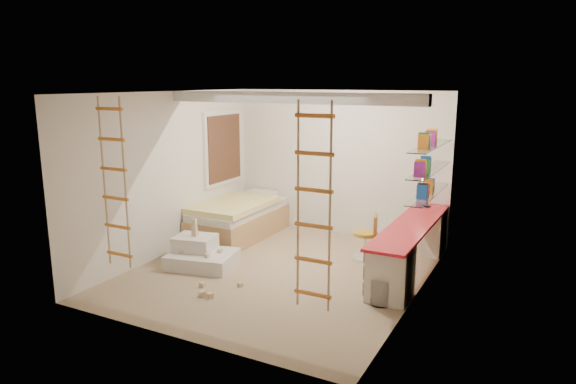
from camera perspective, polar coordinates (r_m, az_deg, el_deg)
The scene contains 15 objects.
floor at distance 7.65m, azimuth -1.05°, elevation -8.88°, with size 4.50×4.50×0.00m, color tan.
ceiling_beam at distance 7.40m, azimuth 0.00°, elevation 10.42°, with size 4.00×0.18×0.16m, color white.
window_frame at distance 9.52m, azimuth -7.25°, elevation 4.88°, with size 0.06×1.15×1.35m, color white.
window_blind at distance 9.50m, azimuth -7.05°, elevation 4.87°, with size 0.02×1.00×1.20m, color #4C2D1E.
rope_ladder_left at distance 6.67m, azimuth -18.72°, elevation 0.87°, with size 0.41×0.04×2.13m, color orange, non-canonical shape.
rope_ladder_right at distance 5.12m, azimuth 2.87°, elevation -1.81°, with size 0.41×0.04×2.13m, color orange, non-canonical shape.
waste_bin at distance 6.66m, azimuth 10.28°, elevation -10.85°, with size 0.26×0.26×0.33m, color white.
desk at distance 7.70m, azimuth 13.47°, elevation -5.90°, with size 0.56×2.80×0.75m.
shelves at distance 7.66m, azimuth 15.48°, elevation 2.36°, with size 0.25×1.80×0.71m.
bed at distance 9.27m, azimuth -5.51°, elevation -2.98°, with size 1.02×2.00×0.69m.
task_lamp at distance 8.43m, azimuth 15.00°, elevation 0.75°, with size 0.14×0.36×0.57m.
swivel_chair at distance 8.16m, azimuth 8.69°, elevation -5.64°, with size 0.52×0.52×0.73m.
play_platform at distance 7.97m, azimuth -9.72°, elevation -6.87°, with size 1.11×0.94×0.43m.
toy_blocks at distance 7.54m, azimuth -9.36°, elevation -7.13°, with size 1.24×1.10×0.70m.
books at distance 7.64m, azimuth 15.52°, elevation 3.14°, with size 0.14×0.70×0.92m.
Camera 1 is at (3.40, -6.27, 2.76)m, focal length 32.00 mm.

